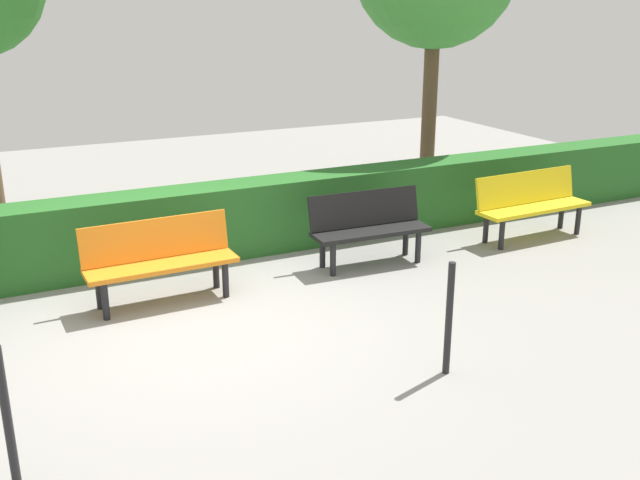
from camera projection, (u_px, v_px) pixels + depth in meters
The scene contains 7 objects.
ground_plane at pixel (197, 323), 7.13m from camera, with size 19.71×19.71×0.00m, color gray.
bench_yellow at pixel (531, 202), 9.56m from camera, with size 1.65×0.53×0.86m.
bench_black at pixel (368, 225), 8.61m from camera, with size 1.44×0.53×0.86m.
bench_orange at pixel (160, 257), 7.53m from camera, with size 1.56×0.49×0.86m.
hedge_row at pixel (241, 218), 8.97m from camera, with size 15.71×0.54×0.89m, color #266023.
railing_post_mid at pixel (449, 319), 6.04m from camera, with size 0.06×0.06×1.00m, color black.
railing_post_far at pixel (7, 417), 4.62m from camera, with size 0.06×0.06×1.00m, color black.
Camera 1 is at (1.76, 6.38, 3.03)m, focal length 40.86 mm.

